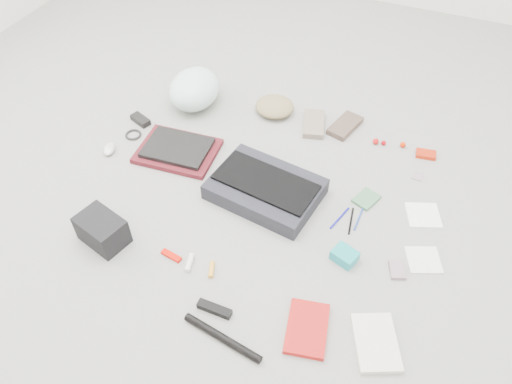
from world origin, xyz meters
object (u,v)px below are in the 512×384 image
at_px(bike_helmet, 194,89).
at_px(book_red, 307,328).
at_px(messenger_bag, 265,189).
at_px(accordion_wallet, 345,256).
at_px(camera_bag, 102,230).
at_px(laptop, 177,148).

bearing_deg(bike_helmet, book_red, -50.09).
xyz_separation_m(messenger_bag, accordion_wallet, (0.41, -0.20, -0.01)).
distance_m(camera_bag, accordion_wallet, 0.94).
bearing_deg(bike_helmet, accordion_wallet, -37.44).
bearing_deg(messenger_bag, accordion_wallet, -17.47).
bearing_deg(camera_bag, book_red, 11.56).
bearing_deg(laptop, messenger_bag, -15.29).
bearing_deg(accordion_wallet, laptop, -178.57).
distance_m(bike_helmet, accordion_wallet, 1.18).
bearing_deg(bike_helmet, messenger_bag, -42.30).
xyz_separation_m(laptop, bike_helmet, (-0.10, 0.37, 0.06)).
xyz_separation_m(camera_bag, book_red, (0.87, -0.06, -0.05)).
bearing_deg(accordion_wallet, book_red, -76.73).
bearing_deg(laptop, book_red, -40.97).
relative_size(bike_helmet, camera_bag, 1.67).
xyz_separation_m(bike_helmet, accordion_wallet, (0.98, -0.66, -0.07)).
bearing_deg(accordion_wallet, messenger_bag, 173.57).
distance_m(laptop, accordion_wallet, 0.93).
xyz_separation_m(bike_helmet, camera_bag, (0.08, -0.93, -0.03)).
bearing_deg(messenger_bag, book_red, -46.91).
xyz_separation_m(camera_bag, accordion_wallet, (0.90, 0.27, -0.04)).
bearing_deg(camera_bag, bike_helmet, 110.46).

